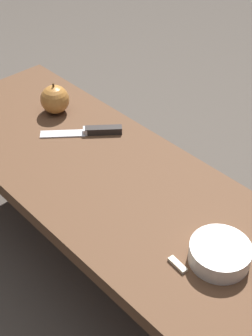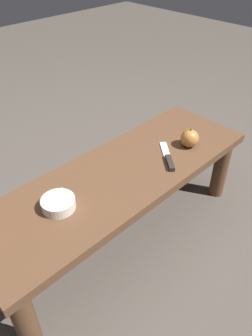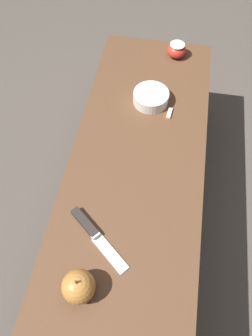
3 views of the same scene
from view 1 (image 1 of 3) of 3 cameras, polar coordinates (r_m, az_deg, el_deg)
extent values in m
plane|color=#4C443D|center=(1.45, -0.47, -13.67)|extent=(8.00, 8.00, 0.00)
cube|color=brown|center=(1.17, -0.57, -2.83)|extent=(1.33, 0.44, 0.04)
cylinder|color=brown|center=(1.75, -10.15, 4.75)|extent=(0.08, 0.08, 0.35)
cube|color=silver|center=(1.33, -7.70, 4.15)|extent=(0.11, 0.12, 0.00)
cube|color=silver|center=(1.33, -5.00, 4.52)|extent=(0.03, 0.03, 0.02)
cube|color=#282321|center=(1.32, -2.75, 4.64)|extent=(0.08, 0.10, 0.02)
sphere|color=#B27233|center=(1.41, -8.67, 8.27)|extent=(0.09, 0.09, 0.09)
cylinder|color=#4C3319|center=(1.39, -8.85, 9.89)|extent=(0.01, 0.01, 0.02)
cube|color=beige|center=(0.99, 6.31, -11.62)|extent=(0.05, 0.02, 0.01)
cylinder|color=silver|center=(1.00, 11.36, -10.18)|extent=(0.13, 0.13, 0.04)
camera|label=2|loc=(1.39, 61.46, 26.75)|focal=35.00mm
camera|label=3|loc=(1.28, -26.57, 42.05)|focal=35.00mm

